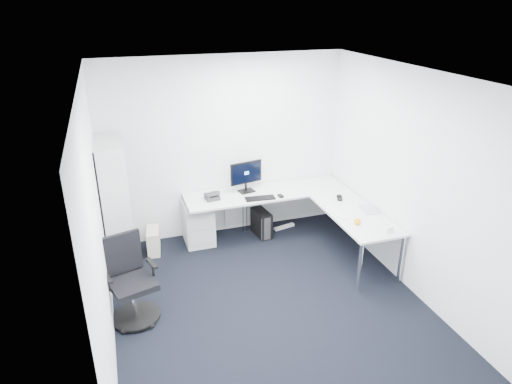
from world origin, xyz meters
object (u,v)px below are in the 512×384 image
object	(u,v)px
monitor	(246,177)
l_desk	(275,223)
bookshelf	(116,208)
laptop	(370,203)
task_chair	(132,282)

from	to	relation	value
monitor	l_desk	bearing A→B (deg)	-67.11
monitor	bookshelf	bearing A→B (deg)	-179.73
l_desk	laptop	xyz separation A→B (m)	(1.13, -0.69, 0.47)
task_chair	monitor	world-z (taller)	monitor
l_desk	bookshelf	distance (m)	2.24
l_desk	monitor	bearing A→B (deg)	124.16
monitor	task_chair	bearing A→B (deg)	-150.46
bookshelf	task_chair	distance (m)	1.24
bookshelf	task_chair	bearing A→B (deg)	-86.24
task_chair	laptop	xyz separation A→B (m)	(3.22, 0.43, 0.32)
l_desk	task_chair	size ratio (longest dim) A/B	2.44
task_chair	l_desk	bearing A→B (deg)	11.70
l_desk	laptop	world-z (taller)	laptop
task_chair	laptop	world-z (taller)	task_chair
task_chair	monitor	distance (m)	2.43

